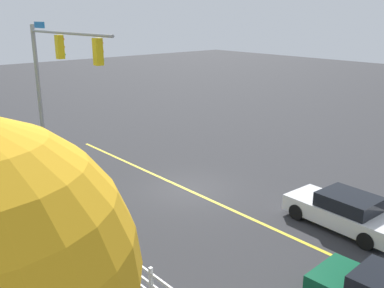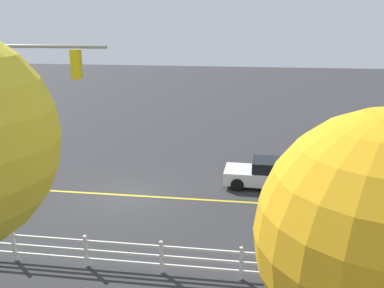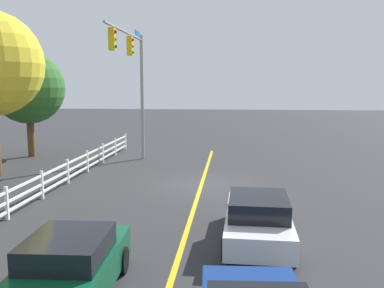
{
  "view_description": "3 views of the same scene",
  "coord_description": "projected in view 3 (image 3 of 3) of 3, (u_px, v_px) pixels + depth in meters",
  "views": [
    {
      "loc": [
        -14.26,
        12.16,
        7.91
      ],
      "look_at": [
        -1.71,
        1.23,
        2.89
      ],
      "focal_mm": 40.23,
      "sensor_mm": 36.0,
      "label": 1
    },
    {
      "loc": [
        -5.82,
        18.35,
        8.06
      ],
      "look_at": [
        -3.11,
        -0.06,
        2.67
      ],
      "focal_mm": 40.1,
      "sensor_mm": 36.0,
      "label": 2
    },
    {
      "loc": [
        -18.4,
        -1.37,
        4.5
      ],
      "look_at": [
        -3.1,
        0.13,
        2.32
      ],
      "focal_mm": 38.65,
      "sensor_mm": 36.0,
      "label": 3
    }
  ],
  "objects": [
    {
      "name": "tree_2",
      "position": [
        28.0,
        88.0,
        25.82
      ],
      "size": [
        4.51,
        4.51,
        6.62
      ],
      "color": "brown",
      "rests_on": "ground_plane"
    },
    {
      "name": "lane_center_stripe",
      "position": [
        193.0,
        211.0,
        14.95
      ],
      "size": [
        28.0,
        0.16,
        0.01
      ],
      "primitive_type": "cube",
      "color": "gold",
      "rests_on": "ground_plane"
    },
    {
      "name": "ground_plane",
      "position": [
        201.0,
        185.0,
        18.89
      ],
      "size": [
        120.0,
        120.0,
        0.0
      ],
      "primitive_type": "plane",
      "color": "#2D2D30"
    },
    {
      "name": "car_0",
      "position": [
        258.0,
        219.0,
        11.95
      ],
      "size": [
        4.45,
        2.04,
        1.4
      ],
      "rotation": [
        0.0,
        0.0,
        6.25
      ],
      "color": "silver",
      "rests_on": "ground_plane"
    },
    {
      "name": "signal_assembly",
      "position": [
        134.0,
        70.0,
        22.78
      ],
      "size": [
        7.32,
        0.37,
        7.61
      ],
      "color": "gray",
      "rests_on": "ground_plane"
    },
    {
      "name": "white_rail_fence",
      "position": [
        42.0,
        184.0,
        16.44
      ],
      "size": [
        26.1,
        0.1,
        1.15
      ],
      "color": "white",
      "rests_on": "ground_plane"
    },
    {
      "name": "car_2",
      "position": [
        66.0,
        274.0,
        8.45
      ],
      "size": [
        4.74,
        2.02,
        1.42
      ],
      "rotation": [
        0.0,
        0.0,
        3.18
      ],
      "color": "#0C4C2D",
      "rests_on": "ground_plane"
    }
  ]
}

